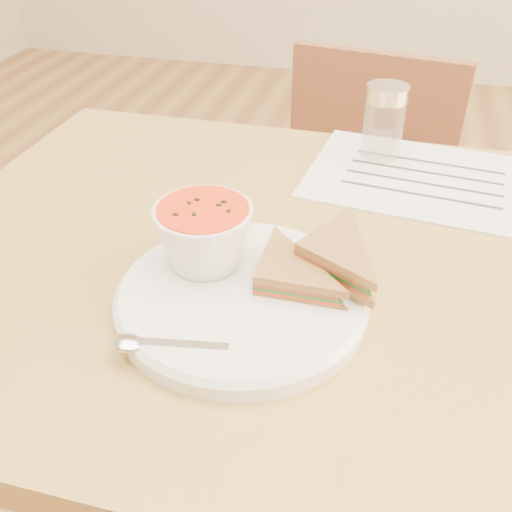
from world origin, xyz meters
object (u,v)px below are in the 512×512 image
(soup_bowl, at_px, (205,239))
(condiment_shaker, at_px, (383,123))
(chair_far, at_px, (339,263))
(plate, at_px, (242,299))
(dining_table, at_px, (309,452))

(soup_bowl, bearing_deg, condiment_shaker, 65.45)
(chair_far, distance_m, soup_bowl, 0.67)
(soup_bowl, distance_m, condiment_shaker, 0.39)
(plate, height_order, condiment_shaker, condiment_shaker)
(chair_far, bearing_deg, dining_table, 102.48)
(chair_far, height_order, soup_bowl, soup_bowl)
(dining_table, distance_m, chair_far, 0.46)
(soup_bowl, xyz_separation_m, condiment_shaker, (0.16, 0.35, 0.00))
(dining_table, xyz_separation_m, plate, (-0.07, -0.11, 0.38))
(dining_table, bearing_deg, plate, -123.84)
(dining_table, distance_m, soup_bowl, 0.45)
(chair_far, xyz_separation_m, soup_bowl, (-0.10, -0.54, 0.40))
(plate, distance_m, condiment_shaker, 0.40)
(dining_table, distance_m, plate, 0.40)
(dining_table, relative_size, plate, 3.84)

